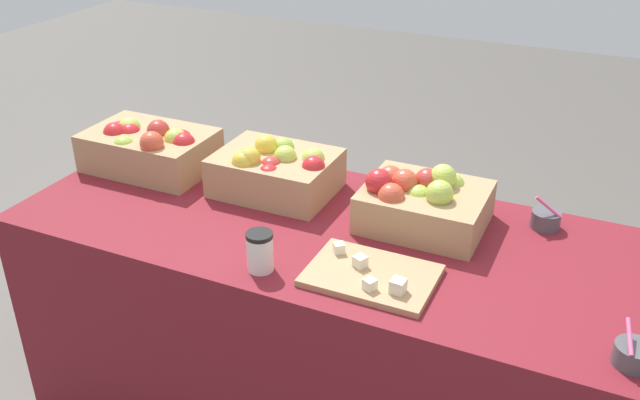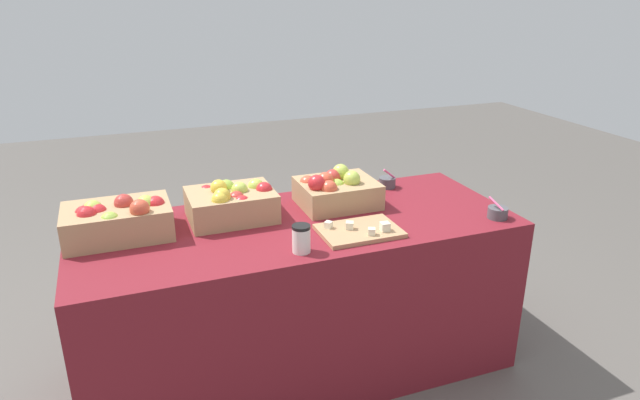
# 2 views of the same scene
# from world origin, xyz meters

# --- Properties ---
(ground_plane) EXTENTS (10.00, 10.00, 0.00)m
(ground_plane) POSITION_xyz_m (0.00, 0.00, 0.00)
(ground_plane) COLOR #56514C
(table) EXTENTS (1.90, 0.76, 0.74)m
(table) POSITION_xyz_m (0.00, 0.00, 0.37)
(table) COLOR maroon
(table) RESTS_ON ground_plane
(apple_crate_left) EXTENTS (0.42, 0.28, 0.18)m
(apple_crate_left) POSITION_xyz_m (-0.73, 0.12, 0.82)
(apple_crate_left) COLOR tan
(apple_crate_left) RESTS_ON table
(apple_crate_middle) EXTENTS (0.37, 0.28, 0.18)m
(apple_crate_middle) POSITION_xyz_m (-0.26, 0.14, 0.82)
(apple_crate_middle) COLOR tan
(apple_crate_middle) RESTS_ON table
(apple_crate_right) EXTENTS (0.35, 0.29, 0.18)m
(apple_crate_right) POSITION_xyz_m (0.23, 0.13, 0.81)
(apple_crate_right) COLOR tan
(apple_crate_right) RESTS_ON table
(cutting_board_front) EXTENTS (0.33, 0.23, 0.05)m
(cutting_board_front) POSITION_xyz_m (0.20, -0.20, 0.75)
(cutting_board_front) COLOR tan
(cutting_board_front) RESTS_ON table
(sample_bowl_near) EXTENTS (0.09, 0.08, 0.11)m
(sample_bowl_near) POSITION_xyz_m (0.57, 0.27, 0.77)
(sample_bowl_near) COLOR #4C4C51
(sample_bowl_near) RESTS_ON table
(sample_bowl_mid) EXTENTS (0.09, 0.09, 0.10)m
(sample_bowl_mid) POSITION_xyz_m (0.84, -0.27, 0.77)
(sample_bowl_mid) COLOR #4C4C51
(sample_bowl_mid) RESTS_ON table
(coffee_cup) EXTENTS (0.07, 0.07, 0.11)m
(coffee_cup) POSITION_xyz_m (-0.08, -0.28, 0.80)
(coffee_cup) COLOR silver
(coffee_cup) RESTS_ON table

